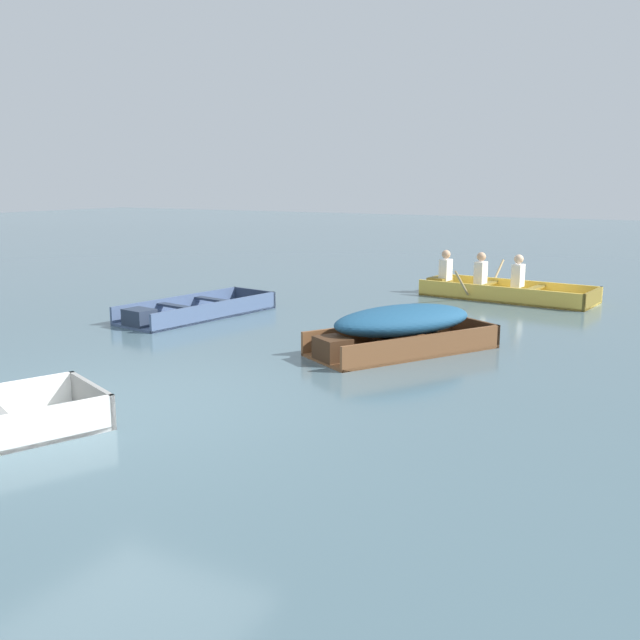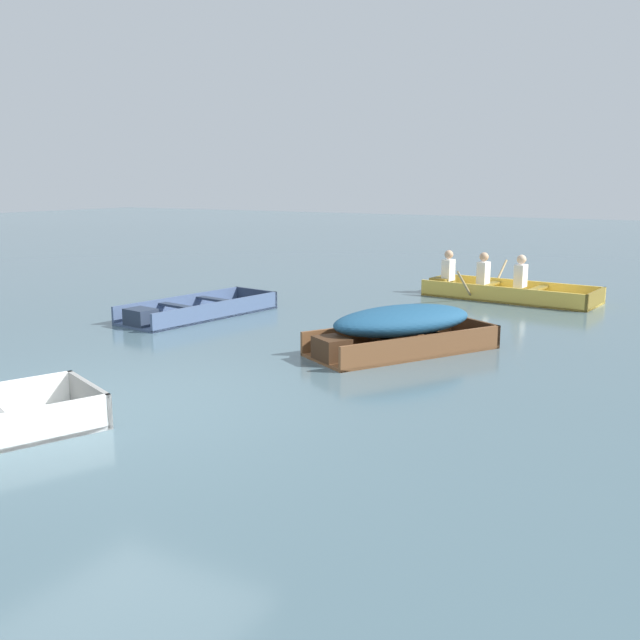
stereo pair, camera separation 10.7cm
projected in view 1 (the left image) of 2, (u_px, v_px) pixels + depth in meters
The scene contains 4 objects.
ground_plane at pixel (118, 406), 7.38m from camera, with size 80.00×80.00×0.00m, color #47606B.
skiff_wooden_brown_near_moored at pixel (401, 326), 9.63m from camera, with size 2.18×2.76×0.64m.
skiff_slate_blue_mid_moored at pixel (193, 312), 12.12m from camera, with size 1.45×2.95×0.30m.
rowboat_yellow_with_crew at pixel (496, 288), 14.13m from camera, with size 3.40×2.40×0.89m.
Camera 1 is at (5.32, -5.10, 2.30)m, focal length 40.00 mm.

